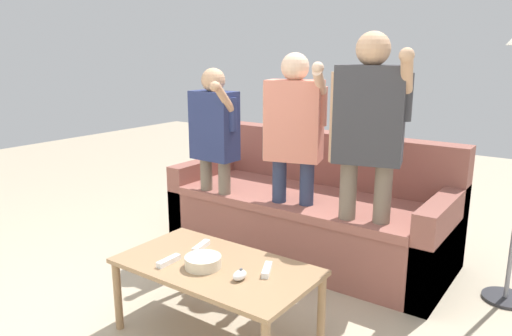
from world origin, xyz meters
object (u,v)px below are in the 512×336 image
player_center (294,137)px  player_right (368,135)px  couch (311,213)px  player_left (214,140)px  game_remote_wand_far (201,246)px  game_remote_wand_spare (169,261)px  snack_bowl (203,262)px  coffee_table (216,273)px  game_remote_nunchuk (240,275)px  game_remote_wand_near (267,270)px

player_center → player_right: (0.56, -0.05, 0.08)m
couch → player_left: player_left is taller
player_center → game_remote_wand_far: player_center is taller
game_remote_wand_spare → game_remote_wand_far: bearing=87.7°
couch → player_center: (0.03, -0.33, 0.65)m
snack_bowl → player_center: 1.18m
game_remote_wand_far → coffee_table: bearing=-28.5°
game_remote_nunchuk → game_remote_wand_far: game_remote_nunchuk is taller
game_remote_wand_near → game_remote_wand_spare: (-0.49, -0.22, -0.00)m
game_remote_nunchuk → game_remote_wand_spare: 0.43m
player_right → game_remote_wand_spare: bearing=-120.2°
coffee_table → game_remote_wand_far: size_ratio=6.60×
player_left → player_center: (0.63, 0.10, 0.07)m
coffee_table → snack_bowl: (-0.03, -0.06, 0.08)m
coffee_table → snack_bowl: size_ratio=5.54×
coffee_table → snack_bowl: 0.11m
game_remote_wand_spare → snack_bowl: bearing=22.7°
player_left → game_remote_wand_near: player_left is taller
coffee_table → player_center: (-0.13, 1.00, 0.58)m
player_left → couch: bearing=35.7°
game_remote_nunchuk → game_remote_wand_near: (0.07, 0.14, -0.01)m
player_left → game_remote_wand_spare: bearing=-62.0°
game_remote_nunchuk → game_remote_wand_spare: size_ratio=0.58×
couch → coffee_table: bearing=-83.0°
game_remote_nunchuk → snack_bowl: bearing=179.4°
snack_bowl → player_left: player_left is taller
snack_bowl → game_remote_wand_near: (0.31, 0.14, -0.01)m
game_remote_wand_far → player_center: bearing=85.5°
snack_bowl → game_remote_wand_far: (-0.17, 0.17, -0.01)m
player_left → game_remote_wand_near: 1.40m
coffee_table → player_left: (-0.76, 0.90, 0.51)m
couch → coffee_table: (0.16, -1.33, 0.07)m
player_left → player_center: player_center is taller
couch → game_remote_wand_far: bearing=-91.8°
coffee_table → snack_bowl: bearing=-117.5°
couch → game_remote_nunchuk: (0.37, -1.40, 0.14)m
game_remote_nunchuk → player_left: player_left is taller
game_remote_wand_near → couch: bearing=109.4°
game_remote_wand_far → game_remote_wand_spare: bearing=-92.3°
couch → coffee_table: size_ratio=1.98×
game_remote_wand_far → player_left: bearing=125.4°
game_remote_wand_near → game_remote_wand_far: size_ratio=0.93×
snack_bowl → game_remote_nunchuk: (0.24, -0.00, -0.01)m
coffee_table → player_left: 1.29m
player_right → game_remote_wand_near: bearing=-99.7°
couch → player_center: bearing=-84.4°
couch → player_left: (-0.60, -0.43, 0.58)m
snack_bowl → game_remote_wand_spare: 0.20m
snack_bowl → player_left: bearing=127.2°
couch → game_remote_wand_far: 1.23m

